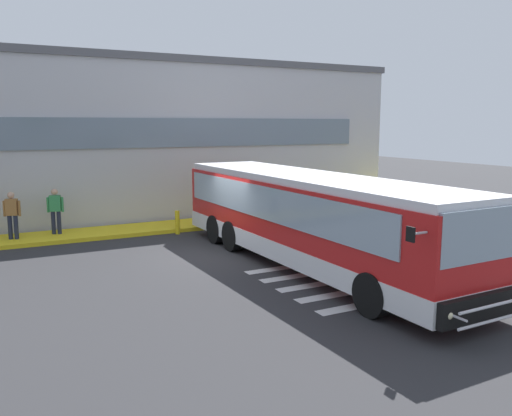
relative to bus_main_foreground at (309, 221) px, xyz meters
name	(u,v)px	position (x,y,z in m)	size (l,w,h in m)	color
ground_plane	(219,254)	(-1.79, 2.55, -1.35)	(80.00, 90.00, 0.02)	#2B2B2D
bay_paint_stripes	(349,279)	(0.21, -1.65, -1.33)	(4.40, 3.96, 0.01)	silver
terminal_building	(114,138)	(-2.48, 14.20, 2.15)	(24.99, 13.80, 6.99)	#B7B7BC
boarding_curb	(172,226)	(-1.79, 7.35, -1.26)	(27.19, 2.00, 0.15)	yellow
bus_main_foreground	(309,221)	(0.00, 0.00, 0.00)	(3.02, 12.44, 2.70)	red
passenger_by_doorway	(12,213)	(-7.59, 7.29, -0.26)	(0.56, 0.34, 1.68)	#1E2338
passenger_at_curb_edge	(55,209)	(-6.14, 7.53, -0.26)	(0.57, 0.32, 1.68)	#1E2338
safety_bollard_yellow	(177,222)	(-1.95, 6.15, -0.89)	(0.18, 0.18, 0.90)	yellow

